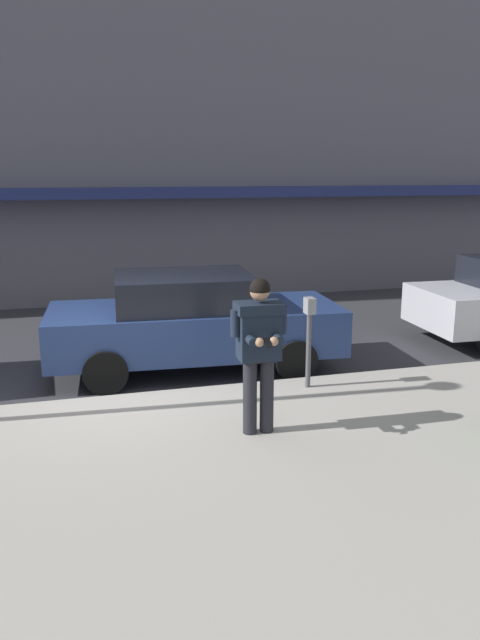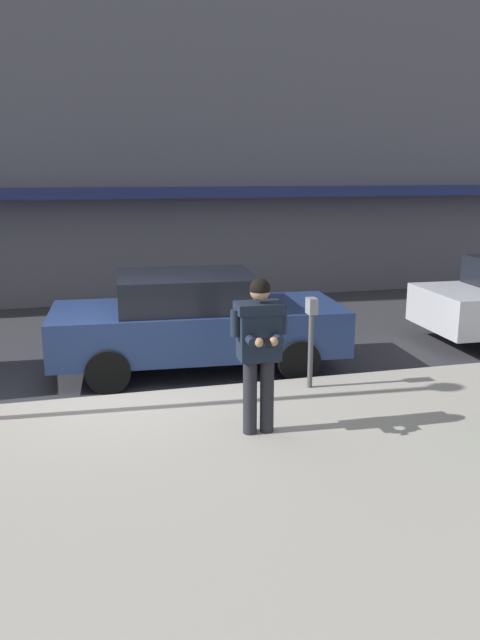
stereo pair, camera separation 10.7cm
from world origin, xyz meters
The scene contains 6 objects.
ground_plane centered at (0.00, 0.00, 0.00)m, with size 80.00×80.00×0.00m, color #333338.
sidewalk centered at (1.00, -2.85, 0.07)m, with size 32.00×5.30×0.14m, color #A8A399.
curb_paint_line centered at (1.00, 0.05, 0.00)m, with size 28.00×0.12×0.01m, color silver.
parked_sedan_mid centered at (1.23, 1.04, 0.79)m, with size 4.62×2.17×1.54m.
man_texting_on_phone centered at (1.40, -1.90, 1.25)m, with size 0.65×0.59×1.81m.
parking_meter centered at (2.53, -0.60, 0.97)m, with size 0.12×0.18×1.27m.
Camera 2 is at (-0.49, -8.33, 3.07)m, focal length 35.00 mm.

